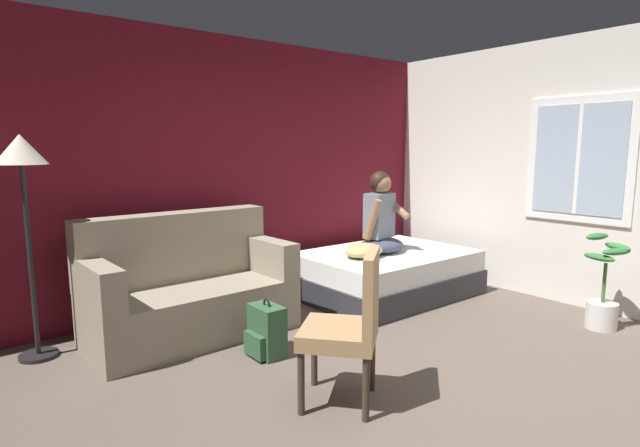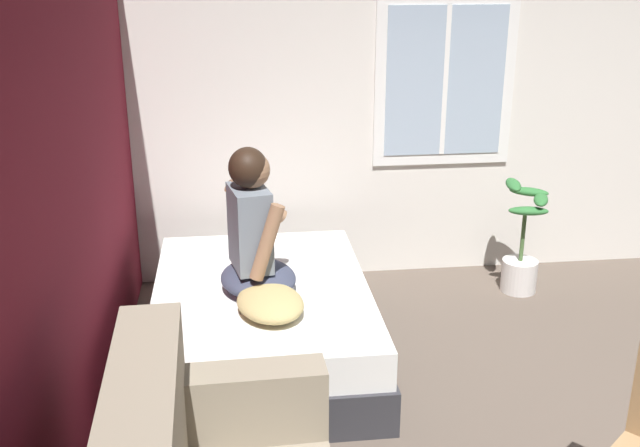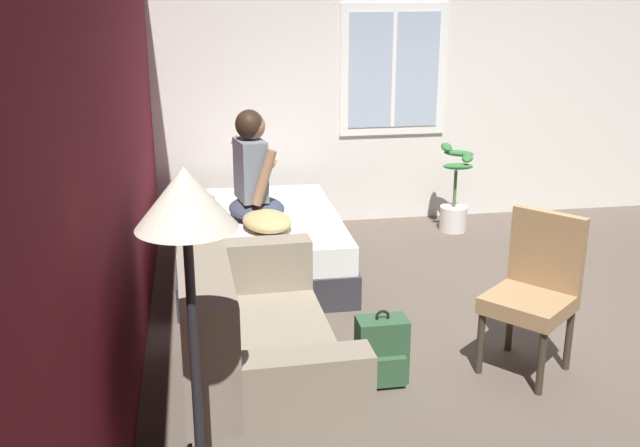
# 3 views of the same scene
# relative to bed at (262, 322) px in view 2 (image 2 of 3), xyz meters

# --- Properties ---
(wall_back_accent) EXTENTS (10.27, 0.16, 2.70)m
(wall_back_accent) POSITION_rel_bed_xyz_m (-1.41, 0.94, 1.11)
(wall_back_accent) COLOR maroon
(wall_back_accent) RESTS_ON ground
(wall_side_with_window) EXTENTS (0.19, 6.77, 2.70)m
(wall_side_with_window) POSITION_rel_bed_xyz_m (1.31, -1.82, 1.12)
(wall_side_with_window) COLOR silver
(wall_side_with_window) RESTS_ON ground
(bed) EXTENTS (1.84, 1.32, 0.48)m
(bed) POSITION_rel_bed_xyz_m (0.00, 0.00, 0.00)
(bed) COLOR #2D2D33
(bed) RESTS_ON ground
(person_seated) EXTENTS (0.60, 0.53, 0.88)m
(person_seated) POSITION_rel_bed_xyz_m (-0.06, 0.04, 0.60)
(person_seated) COLOR #383D51
(person_seated) RESTS_ON bed
(throw_pillow) EXTENTS (0.55, 0.46, 0.14)m
(throw_pillow) POSITION_rel_bed_xyz_m (-0.38, -0.03, 0.31)
(throw_pillow) COLOR tan
(throw_pillow) RESTS_ON bed
(cell_phone) EXTENTS (0.16, 0.11, 0.01)m
(cell_phone) POSITION_rel_bed_xyz_m (-0.40, -0.27, 0.25)
(cell_phone) COLOR #B7B7BC
(cell_phone) RESTS_ON bed
(potted_plant) EXTENTS (0.39, 0.37, 0.85)m
(potted_plant) POSITION_rel_bed_xyz_m (0.74, -1.93, 0.07)
(potted_plant) COLOR silver
(potted_plant) RESTS_ON ground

